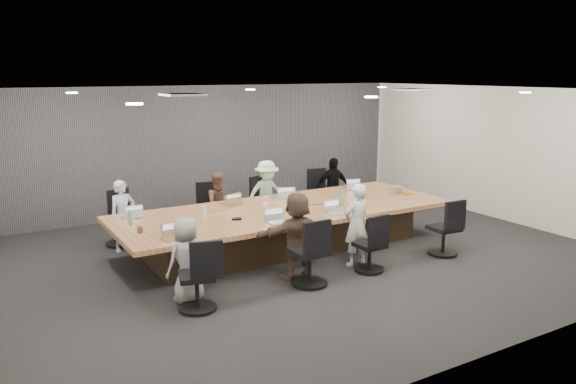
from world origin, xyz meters
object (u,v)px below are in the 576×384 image
laptop_2 (280,197)px  bottle_clear (204,213)px  person_6 (357,225)px  laptop_3 (348,188)px  person_2 (267,195)px  bottle_green_right (341,198)px  chair_7 (444,233)px  person_1 (220,204)px  laptop_5 (279,222)px  chair_1 (213,213)px  laptop_0 (131,216)px  laptop_4 (173,239)px  laptop_6 (337,213)px  stapler (302,209)px  conference_table (285,227)px  chair_2 (259,206)px  person_0 (123,216)px  laptop_1 (232,203)px  person_3 (333,188)px  mug_brown (140,229)px  chair_6 (370,249)px  canvas_bag (395,189)px  chair_0 (119,224)px  chair_5 (309,257)px  person_4 (187,260)px  chair_4 (197,282)px  chair_3 (323,196)px  bottle_green_left (130,218)px

laptop_2 → bottle_clear: size_ratio=1.50×
person_6 → laptop_3: bearing=-128.2°
person_2 → bottle_green_right: person_2 is taller
chair_7 → person_6: person_6 is taller
person_1 → laptop_3: size_ratio=3.94×
laptop_5 → laptop_3: bearing=34.9°
chair_1 → bottle_green_right: 2.67m
chair_7 → laptop_0: 5.31m
laptop_4 → laptop_6: same height
person_6 → chair_1: bearing=-73.1°
laptop_5 → stapler: size_ratio=2.26×
conference_table → person_1: size_ratio=4.90×
chair_7 → laptop_2: size_ratio=2.22×
laptop_0 → chair_1: bearing=-149.9°
person_6 → bottle_clear: size_ratio=5.72×
chair_7 → laptop_6: 1.88m
chair_2 → person_0: bearing=-11.2°
laptop_1 → bottle_clear: bearing=29.8°
conference_table → person_1: bearing=116.1°
laptop_1 → laptop_3: size_ratio=1.13×
person_3 → mug_brown: size_ratio=13.00×
laptop_0 → laptop_5: (1.92, -1.60, 0.00)m
chair_6 → bottle_clear: bearing=137.6°
conference_table → canvas_bag: canvas_bag is taller
chair_0 → laptop_4: 2.53m
laptop_0 → person_0: bearing=-85.9°
chair_5 → stapler: size_ratio=5.65×
laptop_2 → laptop_3: (1.61, 0.00, 0.00)m
chair_0 → person_4: (0.16, -3.05, 0.20)m
canvas_bag → laptop_6: bearing=-158.2°
person_6 → bottle_green_right: (0.41, 1.00, 0.20)m
person_3 → chair_4: bearing=-136.2°
chair_2 → chair_4: (-2.71, -3.40, 0.02)m
person_1 → stapler: (0.84, -1.64, 0.16)m
chair_2 → mug_brown: 3.60m
laptop_6 → chair_7: bearing=-25.9°
person_2 → person_4: 3.82m
chair_3 → bottle_green_left: bottle_green_left is taller
chair_5 → bottle_green_right: bearing=38.4°
chair_7 → person_6: size_ratio=0.58×
chair_2 → laptop_3: size_ratio=2.39×
laptop_2 → mug_brown: size_ratio=3.53×
canvas_bag → laptop_2: bearing=159.7°
chair_0 → laptop_1: (1.84, -0.90, 0.35)m
person_3 → bottle_clear: size_ratio=5.53×
bottle_clear → chair_3: bearing=26.1°
bottle_clear → laptop_6: bearing=-20.6°
canvas_bag → person_3: bearing=112.5°
chair_0 → chair_4: chair_0 is taller
person_1 → person_3: person_3 is taller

